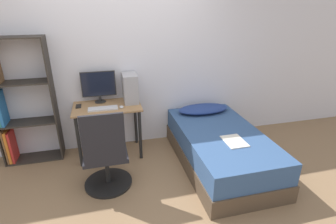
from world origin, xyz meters
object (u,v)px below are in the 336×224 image
object	(u,v)px
bookshelf	(13,103)
pc_tower	(130,88)
bed	(220,148)
monitor	(99,85)
office_chair	(106,160)
keyboard	(103,109)

from	to	relation	value
bookshelf	pc_tower	bearing A→B (deg)	-1.55
bed	monitor	size ratio (longest dim) A/B	3.96
bookshelf	office_chair	xyz separation A→B (m)	(1.10, -0.91, -0.47)
office_chair	pc_tower	world-z (taller)	pc_tower
bookshelf	monitor	bearing A→B (deg)	2.41
monitor	pc_tower	size ratio (longest dim) A/B	1.17
bed	monitor	world-z (taller)	monitor
bookshelf	office_chair	world-z (taller)	bookshelf
bookshelf	keyboard	xyz separation A→B (m)	(1.12, -0.24, -0.09)
bookshelf	monitor	xyz separation A→B (m)	(1.09, 0.05, 0.14)
bed	pc_tower	bearing A→B (deg)	145.70
bookshelf	keyboard	size ratio (longest dim) A/B	4.37
office_chair	bed	world-z (taller)	office_chair
bookshelf	keyboard	world-z (taller)	bookshelf
bookshelf	bed	distance (m)	2.77
office_chair	bed	size ratio (longest dim) A/B	0.55
bed	keyboard	world-z (taller)	keyboard
bookshelf	pc_tower	distance (m)	1.52
bookshelf	office_chair	distance (m)	1.50
bookshelf	monitor	distance (m)	1.10
keyboard	pc_tower	distance (m)	0.48
monitor	keyboard	distance (m)	0.37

